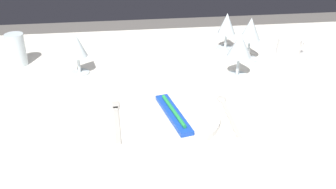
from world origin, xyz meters
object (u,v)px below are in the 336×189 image
object	(u,v)px
coffee_cup_left	(289,46)
wine_glass_centre	(239,47)
wine_glass_right	(227,26)
toothbrush_package	(173,114)
spoon_soup	(227,110)
wine_glass_left	(77,47)
wine_glass_far	(250,31)
dinner_plate	(173,119)
fork_outer	(117,119)
drink_tumbler	(17,52)

from	to	relation	value
coffee_cup_left	wine_glass_centre	xyz separation A→B (m)	(-0.24, -0.15, 0.07)
wine_glass_right	toothbrush_package	bearing A→B (deg)	-118.71
toothbrush_package	coffee_cup_left	size ratio (longest dim) A/B	1.96
spoon_soup	wine_glass_left	bearing A→B (deg)	144.92
toothbrush_package	spoon_soup	xyz separation A→B (m)	(0.16, 0.04, -0.02)
wine_glass_left	wine_glass_far	xyz separation A→B (m)	(0.60, 0.04, 0.02)
toothbrush_package	wine_glass_centre	world-z (taller)	wine_glass_centre
dinner_plate	fork_outer	xyz separation A→B (m)	(-0.15, 0.03, -0.01)
fork_outer	spoon_soup	bearing A→B (deg)	1.65
coffee_cup_left	spoon_soup	bearing A→B (deg)	-132.25
wine_glass_centre	drink_tumbler	distance (m)	0.78
wine_glass_far	fork_outer	bearing A→B (deg)	-143.60
wine_glass_centre	wine_glass_left	xyz separation A→B (m)	(-0.53, 0.09, -0.01)
wine_glass_centre	drink_tumbler	size ratio (longest dim) A/B	1.32
dinner_plate	spoon_soup	size ratio (longest dim) A/B	1.12
fork_outer	wine_glass_far	distance (m)	0.61
fork_outer	wine_glass_right	distance (m)	0.64
dinner_plate	wine_glass_right	bearing A→B (deg)	61.29
dinner_plate	wine_glass_left	bearing A→B (deg)	128.87
spoon_soup	coffee_cup_left	world-z (taller)	coffee_cup_left
coffee_cup_left	wine_glass_left	bearing A→B (deg)	-175.69
toothbrush_package	coffee_cup_left	bearing A→B (deg)	39.26
dinner_plate	spoon_soup	bearing A→B (deg)	12.94
toothbrush_package	fork_outer	world-z (taller)	toothbrush_package
fork_outer	wine_glass_right	bearing A→B (deg)	47.73
toothbrush_package	drink_tumbler	distance (m)	0.67
drink_tumbler	spoon_soup	bearing A→B (deg)	-31.87
toothbrush_package	spoon_soup	bearing A→B (deg)	12.94
toothbrush_package	wine_glass_far	world-z (taller)	wine_glass_far
drink_tumbler	wine_glass_far	bearing A→B (deg)	-4.30
wine_glass_far	drink_tumbler	size ratio (longest dim) A/B	1.39
fork_outer	wine_glass_right	size ratio (longest dim) A/B	1.50
spoon_soup	wine_glass_centre	xyz separation A→B (m)	(0.09, 0.22, 0.10)
wine_glass_centre	wine_glass_right	bearing A→B (deg)	84.85
coffee_cup_left	drink_tumbler	xyz separation A→B (m)	(-0.99, 0.04, 0.01)
dinner_plate	wine_glass_far	size ratio (longest dim) A/B	1.59
toothbrush_package	wine_glass_right	xyz separation A→B (m)	(0.27, 0.50, 0.07)
fork_outer	coffee_cup_left	xyz separation A→B (m)	(0.65, 0.37, 0.04)
wine_glass_far	toothbrush_package	bearing A→B (deg)	-130.53
wine_glass_far	dinner_plate	bearing A→B (deg)	-130.53
toothbrush_package	fork_outer	distance (m)	0.16
dinner_plate	wine_glass_left	size ratio (longest dim) A/B	1.79
fork_outer	wine_glass_far	size ratio (longest dim) A/B	1.35
dinner_plate	toothbrush_package	distance (m)	0.02
dinner_plate	spoon_soup	distance (m)	0.16
spoon_soup	wine_glass_far	bearing A→B (deg)	64.12
wine_glass_right	fork_outer	bearing A→B (deg)	-132.27
fork_outer	spoon_soup	size ratio (longest dim) A/B	0.95
fork_outer	drink_tumbler	distance (m)	0.54
wine_glass_right	wine_glass_far	world-z (taller)	wine_glass_far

